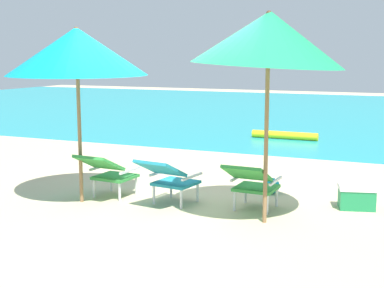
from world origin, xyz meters
The scene contains 10 objects.
ground_plane centered at (0.00, 4.00, 0.00)m, with size 40.00×40.00×0.00m, color #CCB78E.
ocean_band centered at (0.00, 12.81, 0.00)m, with size 40.00×18.00×0.01m, color teal.
swim_buoy centered at (-0.08, 6.11, 0.10)m, with size 0.18×0.18×1.60m, color yellow.
lounge_chair_left centered at (-1.00, -0.32, 0.40)m, with size 0.59×0.91×0.68m.
lounge_chair_center centered at (-0.06, -0.31, 0.40)m, with size 0.65×0.94×0.68m.
lounge_chair_right centered at (1.05, -0.14, 0.40)m, with size 0.56×0.89×0.68m.
beach_umbrella_left centered at (-1.25, -0.60, 2.05)m, with size 2.28×2.29×2.38m.
beach_umbrella_right centered at (1.33, -0.51, 2.19)m, with size 1.90×1.87×2.55m.
beach_ball centered at (1.03, 0.88, 0.12)m, with size 0.24×0.24×0.24m, color #0A93AD.
cooler_box centered at (2.27, 0.56, 0.16)m, with size 0.54×0.43×0.32m.
Camera 1 is at (3.07, -6.69, 2.00)m, focal length 51.00 mm.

